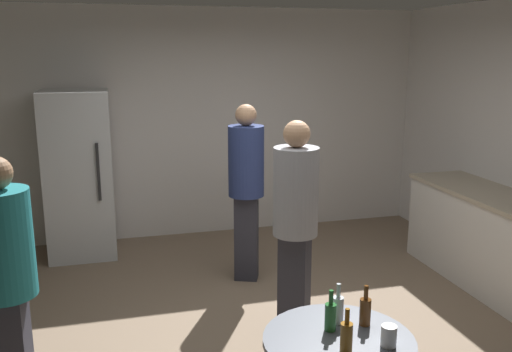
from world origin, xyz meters
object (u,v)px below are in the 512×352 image
at_px(person_in_navy_shirt, 246,179).
at_px(beer_bottle_clear, 338,309).
at_px(refrigerator, 79,175).
at_px(beer_bottle_brown, 365,311).
at_px(person_in_gray_shirt, 295,214).
at_px(beer_bottle_green, 330,316).
at_px(plastic_cup_white, 389,336).
at_px(person_in_teal_shirt, 6,271).
at_px(beer_bottle_amber, 346,336).

bearing_deg(person_in_navy_shirt, beer_bottle_clear, 20.15).
height_order(beer_bottle_clear, person_in_navy_shirt, person_in_navy_shirt).
bearing_deg(person_in_navy_shirt, refrigerator, -103.66).
xyz_separation_m(beer_bottle_brown, person_in_gray_shirt, (0.02, 1.24, 0.19)).
bearing_deg(beer_bottle_green, plastic_cup_white, -45.21).
bearing_deg(beer_bottle_brown, plastic_cup_white, -85.48).
bearing_deg(person_in_teal_shirt, refrigerator, 89.05).
bearing_deg(refrigerator, beer_bottle_amber, -69.14).
distance_m(refrigerator, beer_bottle_amber, 4.04).
bearing_deg(beer_bottle_brown, refrigerator, 114.93).
relative_size(person_in_navy_shirt, person_in_gray_shirt, 1.01).
bearing_deg(plastic_cup_white, beer_bottle_brown, 94.52).
height_order(plastic_cup_white, person_in_gray_shirt, person_in_gray_shirt).
distance_m(person_in_teal_shirt, person_in_gray_shirt, 2.01).
height_order(refrigerator, person_in_navy_shirt, refrigerator).
xyz_separation_m(person_in_navy_shirt, person_in_gray_shirt, (0.09, -1.19, -0.01)).
relative_size(refrigerator, person_in_gray_shirt, 1.05).
bearing_deg(person_in_gray_shirt, beer_bottle_amber, 27.81).
distance_m(beer_bottle_brown, person_in_navy_shirt, 2.43).
xyz_separation_m(beer_bottle_brown, beer_bottle_clear, (-0.13, 0.06, 0.00)).
height_order(beer_bottle_green, person_in_gray_shirt, person_in_gray_shirt).
bearing_deg(person_in_navy_shirt, plastic_cup_white, 23.62).
relative_size(beer_bottle_amber, beer_bottle_clear, 1.00).
bearing_deg(beer_bottle_green, refrigerator, 112.09).
bearing_deg(refrigerator, beer_bottle_clear, -66.53).
bearing_deg(beer_bottle_amber, beer_bottle_brown, 46.88).
xyz_separation_m(plastic_cup_white, person_in_navy_shirt, (-0.09, 2.66, 0.22)).
xyz_separation_m(beer_bottle_brown, beer_bottle_green, (-0.21, -0.01, 0.00)).
height_order(refrigerator, person_in_gray_shirt, refrigerator).
bearing_deg(beer_bottle_green, beer_bottle_brown, 1.94).
relative_size(plastic_cup_white, person_in_gray_shirt, 0.06).
bearing_deg(beer_bottle_amber, person_in_gray_shirt, 81.08).
bearing_deg(person_in_teal_shirt, person_in_gray_shirt, 19.08).
bearing_deg(plastic_cup_white, person_in_gray_shirt, 90.00).
distance_m(beer_bottle_clear, person_in_navy_shirt, 2.37).
bearing_deg(person_in_gray_shirt, beer_bottle_brown, 35.87).
distance_m(refrigerator, beer_bottle_brown, 3.91).
relative_size(plastic_cup_white, person_in_navy_shirt, 0.06).
relative_size(person_in_teal_shirt, person_in_gray_shirt, 0.95).
xyz_separation_m(beer_bottle_amber, person_in_navy_shirt, (0.14, 2.65, 0.19)).
height_order(plastic_cup_white, person_in_navy_shirt, person_in_navy_shirt).
bearing_deg(beer_bottle_brown, person_in_teal_shirt, 158.99).
relative_size(person_in_teal_shirt, person_in_navy_shirt, 0.95).
xyz_separation_m(refrigerator, beer_bottle_green, (1.44, -3.55, -0.08)).
distance_m(beer_bottle_amber, plastic_cup_white, 0.23).
bearing_deg(person_in_gray_shirt, beer_bottle_green, 26.49).
relative_size(beer_bottle_brown, beer_bottle_green, 1.00).
xyz_separation_m(beer_bottle_amber, person_in_gray_shirt, (0.23, 1.46, 0.19)).
relative_size(refrigerator, beer_bottle_amber, 7.83).
height_order(beer_bottle_green, beer_bottle_clear, same).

